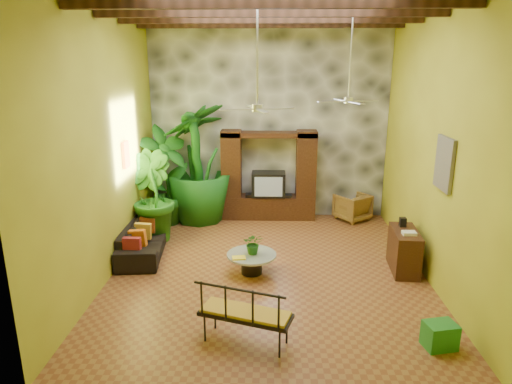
{
  "coord_description": "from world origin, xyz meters",
  "views": [
    {
      "loc": [
        0.0,
        -8.19,
        3.96
      ],
      "look_at": [
        -0.24,
        0.2,
        1.55
      ],
      "focal_mm": 32.0,
      "sensor_mm": 36.0,
      "label": 1
    }
  ],
  "objects_px": {
    "ceiling_fan_back": "(349,90)",
    "wicker_armchair": "(352,207)",
    "tall_plant_b": "(151,197)",
    "sofa": "(144,239)",
    "tall_plant_c": "(198,163)",
    "ceiling_fan_front": "(257,96)",
    "iron_bench": "(245,311)",
    "tall_plant_a": "(166,176)",
    "green_bin": "(440,335)",
    "side_console": "(404,251)",
    "entertainment_center": "(269,182)",
    "coffee_table": "(252,261)"
  },
  "relations": [
    {
      "from": "ceiling_fan_back",
      "to": "wicker_armchair",
      "type": "height_order",
      "value": "ceiling_fan_back"
    },
    {
      "from": "coffee_table",
      "to": "green_bin",
      "type": "distance_m",
      "value": 3.62
    },
    {
      "from": "ceiling_fan_front",
      "to": "tall_plant_a",
      "type": "distance_m",
      "value": 4.35
    },
    {
      "from": "wicker_armchair",
      "to": "tall_plant_b",
      "type": "height_order",
      "value": "tall_plant_b"
    },
    {
      "from": "entertainment_center",
      "to": "coffee_table",
      "type": "height_order",
      "value": "entertainment_center"
    },
    {
      "from": "sofa",
      "to": "tall_plant_b",
      "type": "relative_size",
      "value": 1.04
    },
    {
      "from": "ceiling_fan_back",
      "to": "iron_bench",
      "type": "distance_m",
      "value": 5.02
    },
    {
      "from": "entertainment_center",
      "to": "green_bin",
      "type": "relative_size",
      "value": 5.51
    },
    {
      "from": "iron_bench",
      "to": "side_console",
      "type": "distance_m",
      "value": 3.92
    },
    {
      "from": "entertainment_center",
      "to": "side_console",
      "type": "distance_m",
      "value": 4.07
    },
    {
      "from": "tall_plant_c",
      "to": "green_bin",
      "type": "distance_m",
      "value": 6.97
    },
    {
      "from": "tall_plant_c",
      "to": "green_bin",
      "type": "relative_size",
      "value": 6.86
    },
    {
      "from": "side_console",
      "to": "iron_bench",
      "type": "bearing_deg",
      "value": -135.06
    },
    {
      "from": "ceiling_fan_front",
      "to": "coffee_table",
      "type": "relative_size",
      "value": 1.95
    },
    {
      "from": "ceiling_fan_back",
      "to": "tall_plant_b",
      "type": "distance_m",
      "value": 4.88
    },
    {
      "from": "ceiling_fan_front",
      "to": "ceiling_fan_back",
      "type": "distance_m",
      "value": 2.41
    },
    {
      "from": "tall_plant_b",
      "to": "ceiling_fan_front",
      "type": "bearing_deg",
      "value": -38.83
    },
    {
      "from": "ceiling_fan_front",
      "to": "side_console",
      "type": "relative_size",
      "value": 1.81
    },
    {
      "from": "ceiling_fan_back",
      "to": "sofa",
      "type": "relative_size",
      "value": 0.87
    },
    {
      "from": "sofa",
      "to": "iron_bench",
      "type": "relative_size",
      "value": 1.5
    },
    {
      "from": "ceiling_fan_front",
      "to": "wicker_armchair",
      "type": "relative_size",
      "value": 2.44
    },
    {
      "from": "tall_plant_b",
      "to": "wicker_armchair",
      "type": "bearing_deg",
      "value": 17.18
    },
    {
      "from": "ceiling_fan_front",
      "to": "ceiling_fan_back",
      "type": "relative_size",
      "value": 1.0
    },
    {
      "from": "tall_plant_b",
      "to": "side_console",
      "type": "bearing_deg",
      "value": -15.57
    },
    {
      "from": "tall_plant_c",
      "to": "iron_bench",
      "type": "height_order",
      "value": "tall_plant_c"
    },
    {
      "from": "ceiling_fan_front",
      "to": "side_console",
      "type": "distance_m",
      "value": 4.16
    },
    {
      "from": "sofa",
      "to": "coffee_table",
      "type": "bearing_deg",
      "value": -116.32
    },
    {
      "from": "tall_plant_b",
      "to": "green_bin",
      "type": "xyz_separation_m",
      "value": [
        5.12,
        -4.0,
        -0.83
      ]
    },
    {
      "from": "tall_plant_a",
      "to": "coffee_table",
      "type": "bearing_deg",
      "value": -50.73
    },
    {
      "from": "entertainment_center",
      "to": "tall_plant_c",
      "type": "bearing_deg",
      "value": -173.82
    },
    {
      "from": "tall_plant_b",
      "to": "sofa",
      "type": "bearing_deg",
      "value": -90.0
    },
    {
      "from": "ceiling_fan_front",
      "to": "wicker_armchair",
      "type": "distance_m",
      "value": 5.19
    },
    {
      "from": "wicker_armchair",
      "to": "coffee_table",
      "type": "bearing_deg",
      "value": 15.6
    },
    {
      "from": "side_console",
      "to": "tall_plant_c",
      "type": "bearing_deg",
      "value": 151.33
    },
    {
      "from": "ceiling_fan_back",
      "to": "sofa",
      "type": "height_order",
      "value": "ceiling_fan_back"
    },
    {
      "from": "ceiling_fan_front",
      "to": "tall_plant_c",
      "type": "distance_m",
      "value": 4.16
    },
    {
      "from": "sofa",
      "to": "tall_plant_c",
      "type": "distance_m",
      "value": 2.63
    },
    {
      "from": "side_console",
      "to": "green_bin",
      "type": "distance_m",
      "value": 2.54
    },
    {
      "from": "green_bin",
      "to": "side_console",
      "type": "bearing_deg",
      "value": 85.86
    },
    {
      "from": "ceiling_fan_back",
      "to": "tall_plant_a",
      "type": "height_order",
      "value": "ceiling_fan_back"
    },
    {
      "from": "ceiling_fan_back",
      "to": "green_bin",
      "type": "relative_size",
      "value": 4.27
    },
    {
      "from": "tall_plant_b",
      "to": "entertainment_center",
      "type": "bearing_deg",
      "value": 30.55
    },
    {
      "from": "entertainment_center",
      "to": "ceiling_fan_front",
      "type": "bearing_deg",
      "value": -93.24
    },
    {
      "from": "ceiling_fan_back",
      "to": "wicker_armchair",
      "type": "xyz_separation_m",
      "value": [
        0.57,
        1.86,
        -3.06
      ]
    },
    {
      "from": "coffee_table",
      "to": "green_bin",
      "type": "height_order",
      "value": "coffee_table"
    },
    {
      "from": "coffee_table",
      "to": "side_console",
      "type": "relative_size",
      "value": 0.93
    },
    {
      "from": "sofa",
      "to": "side_console",
      "type": "xyz_separation_m",
      "value": [
        5.3,
        -0.68,
        0.1
      ]
    },
    {
      "from": "sofa",
      "to": "tall_plant_c",
      "type": "relative_size",
      "value": 0.71
    },
    {
      "from": "wicker_armchair",
      "to": "iron_bench",
      "type": "xyz_separation_m",
      "value": [
        -2.48,
        -5.52,
        0.2
      ]
    },
    {
      "from": "tall_plant_b",
      "to": "iron_bench",
      "type": "distance_m",
      "value": 4.69
    }
  ]
}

